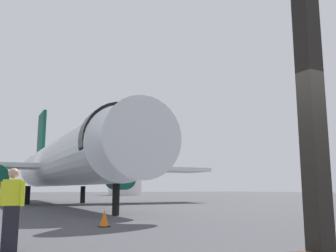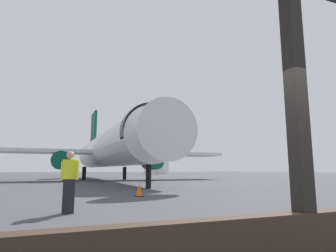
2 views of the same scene
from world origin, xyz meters
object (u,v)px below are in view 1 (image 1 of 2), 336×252
object	(u,v)px
traffic_cone	(104,219)
ground_crew_worker	(11,208)
airplane	(65,162)
fuel_storage_tank	(125,183)

from	to	relation	value
traffic_cone	ground_crew_worker	bearing A→B (deg)	-128.37
ground_crew_worker	traffic_cone	xyz separation A→B (m)	(3.31, 4.18, -0.62)
airplane	traffic_cone	xyz separation A→B (m)	(-2.12, -18.65, -3.19)
traffic_cone	fuel_storage_tank	distance (m)	68.39
airplane	ground_crew_worker	xyz separation A→B (m)	(-5.43, -22.83, -2.57)
ground_crew_worker	fuel_storage_tank	bearing A→B (deg)	68.25
fuel_storage_tank	traffic_cone	bearing A→B (deg)	-110.47
airplane	fuel_storage_tank	bearing A→B (deg)	64.36
airplane	traffic_cone	size ratio (longest dim) A/B	57.39
traffic_cone	fuel_storage_tank	bearing A→B (deg)	69.53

